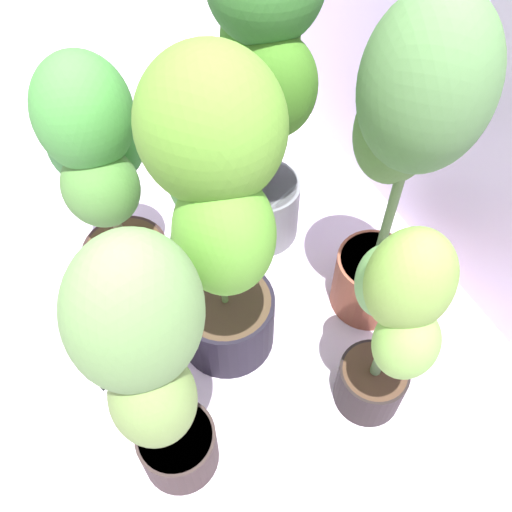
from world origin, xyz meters
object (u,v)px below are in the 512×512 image
object	(u,v)px
potted_plant_front_left	(102,172)
hygrometer_box	(107,378)
potted_plant_front_right	(150,360)
potted_plant_center	(217,213)
potted_plant_back_right	(393,323)
potted_plant_back_left	(263,82)
potted_plant_back_center	(405,147)

from	to	relation	value
potted_plant_front_left	hygrometer_box	size ratio (longest dim) A/B	7.83
potted_plant_front_right	hygrometer_box	world-z (taller)	potted_plant_front_right
potted_plant_center	potted_plant_back_right	bearing A→B (deg)	38.95
potted_plant_front_left	potted_plant_front_right	xyz separation A→B (m)	(0.59, -0.08, 0.08)
potted_plant_front_left	hygrometer_box	world-z (taller)	potted_plant_front_left
potted_plant_back_left	potted_plant_front_right	bearing A→B (deg)	-42.40
potted_plant_back_right	potted_plant_front_right	size ratio (longest dim) A/B	0.79
potted_plant_back_left	potted_plant_back_right	bearing A→B (deg)	-0.83
potted_plant_back_center	potted_plant_back_left	size ratio (longest dim) A/B	0.99
potted_plant_back_right	potted_plant_back_center	distance (m)	0.39
potted_plant_back_center	potted_plant_front_left	bearing A→B (deg)	-122.52
potted_plant_front_left	potted_plant_center	bearing A→B (deg)	26.98
potted_plant_back_left	hygrometer_box	distance (m)	0.90
potted_plant_front_right	hygrometer_box	distance (m)	0.61
potted_plant_back_center	potted_plant_back_left	xyz separation A→B (m)	(-0.37, -0.17, -0.02)
potted_plant_front_left	potted_plant_back_right	bearing A→B (deg)	33.27
potted_plant_front_right	potted_plant_back_left	distance (m)	0.78
hygrometer_box	potted_plant_back_center	bearing A→B (deg)	64.64
potted_plant_front_left	potted_plant_back_left	xyz separation A→B (m)	(0.02, 0.45, 0.14)
potted_plant_front_left	potted_plant_back_right	size ratio (longest dim) A/B	1.16
potted_plant_back_center	potted_plant_front_right	world-z (taller)	potted_plant_back_center
potted_plant_back_center	potted_plant_front_right	bearing A→B (deg)	-73.79
potted_plant_front_left	potted_plant_back_center	bearing A→B (deg)	57.48
potted_plant_front_right	hygrometer_box	size ratio (longest dim) A/B	8.61
potted_plant_back_right	potted_plant_back_center	xyz separation A→B (m)	(-0.28, 0.18, 0.22)
potted_plant_front_left	potted_plant_back_center	distance (m)	0.74
potted_plant_back_center	potted_plant_front_right	xyz separation A→B (m)	(0.20, -0.69, -0.08)
potted_plant_back_right	hygrometer_box	xyz separation A→B (m)	(-0.36, -0.62, -0.38)
potted_plant_center	potted_plant_back_left	distance (m)	0.42
potted_plant_back_center	potted_plant_front_right	size ratio (longest dim) A/B	1.12
potted_plant_back_center	hygrometer_box	world-z (taller)	potted_plant_back_center
potted_plant_front_left	potted_plant_back_left	size ratio (longest dim) A/B	0.80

